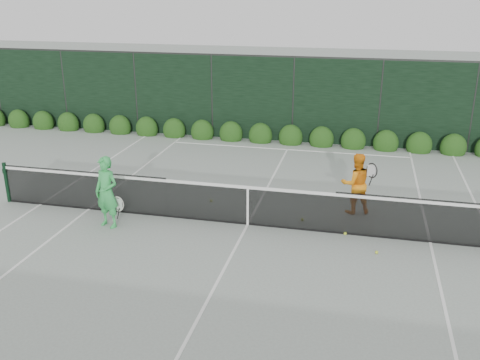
# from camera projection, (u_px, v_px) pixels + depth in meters

# --- Properties ---
(ground) EXTENTS (80.00, 80.00, 0.00)m
(ground) POSITION_uv_depth(u_px,v_px,m) (248.00, 225.00, 12.64)
(ground) COLOR gray
(ground) RESTS_ON ground
(tennis_net) EXTENTS (12.90, 0.10, 1.07)m
(tennis_net) POSITION_uv_depth(u_px,v_px,m) (247.00, 204.00, 12.46)
(tennis_net) COLOR black
(tennis_net) RESTS_ON ground
(player_woman) EXTENTS (0.70, 0.56, 1.69)m
(player_woman) POSITION_uv_depth(u_px,v_px,m) (107.00, 192.00, 12.29)
(player_woman) COLOR green
(player_woman) RESTS_ON ground
(player_man) EXTENTS (0.93, 0.79, 1.53)m
(player_man) POSITION_uv_depth(u_px,v_px,m) (356.00, 183.00, 13.08)
(player_man) COLOR orange
(player_man) RESTS_ON ground
(court_lines) EXTENTS (11.03, 23.83, 0.01)m
(court_lines) POSITION_uv_depth(u_px,v_px,m) (248.00, 224.00, 12.63)
(court_lines) COLOR white
(court_lines) RESTS_ON ground
(windscreen_fence) EXTENTS (32.00, 21.07, 3.06)m
(windscreen_fence) POSITION_uv_depth(u_px,v_px,m) (216.00, 209.00, 9.64)
(windscreen_fence) COLOR black
(windscreen_fence) RESTS_ON ground
(hedge_row) EXTENTS (31.66, 0.65, 0.94)m
(hedge_row) POSITION_uv_depth(u_px,v_px,m) (291.00, 137.00, 19.11)
(hedge_row) COLOR #11370F
(hedge_row) RESTS_ON ground
(tennis_balls) EXTENTS (4.27, 2.05, 0.07)m
(tennis_balls) POSITION_uv_depth(u_px,v_px,m) (304.00, 225.00, 12.54)
(tennis_balls) COLOR #CADB30
(tennis_balls) RESTS_ON ground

